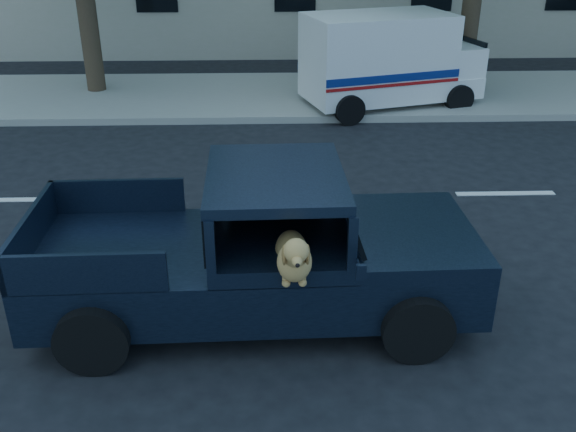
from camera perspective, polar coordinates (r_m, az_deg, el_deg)
name	(u,v)px	position (r m, az deg, el deg)	size (l,w,h in m)	color
ground	(255,321)	(7.32, -2.93, -9.28)	(120.00, 120.00, 0.00)	black
far_sidewalk	(261,96)	(15.74, -2.45, 10.65)	(60.00, 4.00, 0.15)	gray
lane_stripes	(382,195)	(10.44, 8.39, 1.86)	(21.60, 0.14, 0.01)	silver
pickup_truck	(249,269)	(7.15, -3.53, -4.69)	(4.84, 2.49, 1.72)	black
mail_truck	(387,68)	(14.91, 8.83, 12.86)	(4.18, 2.86, 2.11)	silver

